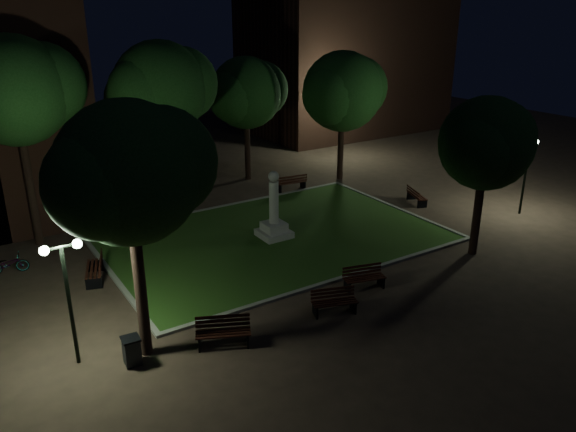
# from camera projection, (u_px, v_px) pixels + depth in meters

# --- Properties ---
(ground) EXTENTS (80.00, 80.00, 0.00)m
(ground) POSITION_uv_depth(u_px,v_px,m) (298.00, 253.00, 24.90)
(ground) COLOR #3E2D23
(lawn) EXTENTS (15.00, 10.00, 0.08)m
(lawn) POSITION_uv_depth(u_px,v_px,m) (274.00, 237.00, 26.46)
(lawn) COLOR #294D19
(lawn) RESTS_ON ground
(lawn_kerb) EXTENTS (15.40, 10.40, 0.12)m
(lawn_kerb) POSITION_uv_depth(u_px,v_px,m) (274.00, 237.00, 26.45)
(lawn_kerb) COLOR slate
(lawn_kerb) RESTS_ON ground
(monument) EXTENTS (1.40, 1.40, 3.20)m
(monument) POSITION_uv_depth(u_px,v_px,m) (274.00, 219.00, 26.13)
(monument) COLOR #A29E96
(monument) RESTS_ON lawn
(building_far) EXTENTS (16.00, 10.00, 12.00)m
(building_far) POSITION_uv_depth(u_px,v_px,m) (344.00, 58.00, 47.58)
(building_far) COLOR #44241A
(building_far) RESTS_ON ground
(tree_west) EXTENTS (5.12, 4.18, 8.02)m
(tree_west) POSITION_uv_depth(u_px,v_px,m) (132.00, 173.00, 15.71)
(tree_west) COLOR black
(tree_west) RESTS_ON ground
(tree_north_wl) EXTENTS (5.60, 4.57, 8.82)m
(tree_north_wl) POSITION_uv_depth(u_px,v_px,m) (163.00, 88.00, 27.05)
(tree_north_wl) COLOR black
(tree_north_wl) RESTS_ON ground
(tree_north_er) EXTENTS (5.28, 4.31, 7.52)m
(tree_north_er) POSITION_uv_depth(u_px,v_px,m) (248.00, 93.00, 33.51)
(tree_north_er) COLOR black
(tree_north_er) RESTS_ON ground
(tree_ne) EXTENTS (5.89, 4.81, 7.83)m
(tree_ne) POSITION_uv_depth(u_px,v_px,m) (344.00, 91.00, 33.61)
(tree_ne) COLOR black
(tree_ne) RESTS_ON ground
(tree_se) EXTENTS (4.80, 3.92, 6.93)m
(tree_se) POSITION_uv_depth(u_px,v_px,m) (488.00, 143.00, 23.14)
(tree_se) COLOR black
(tree_se) RESTS_ON ground
(tree_nw) EXTENTS (5.71, 4.66, 9.29)m
(tree_nw) POSITION_uv_depth(u_px,v_px,m) (16.00, 91.00, 23.44)
(tree_nw) COLOR black
(tree_nw) RESTS_ON ground
(tree_far_north) EXTENTS (5.63, 4.59, 7.74)m
(tree_far_north) POSITION_uv_depth(u_px,v_px,m) (151.00, 95.00, 32.10)
(tree_far_north) COLOR black
(tree_far_north) RESTS_ON ground
(lamppost_sw) EXTENTS (1.18, 0.28, 4.02)m
(lamppost_sw) POSITION_uv_depth(u_px,v_px,m) (66.00, 280.00, 16.30)
(lamppost_sw) COLOR black
(lamppost_sw) RESTS_ON ground
(lamppost_se) EXTENTS (1.18, 0.28, 3.93)m
(lamppost_se) POSITION_uv_depth(u_px,v_px,m) (527.00, 162.00, 28.57)
(lamppost_se) COLOR black
(lamppost_se) RESTS_ON ground
(lamppost_ne) EXTENTS (1.18, 0.28, 4.36)m
(lamppost_ne) POSITION_uv_depth(u_px,v_px,m) (344.00, 115.00, 39.17)
(lamppost_ne) COLOR black
(lamppost_ne) RESTS_ON ground
(bench_near_left) EXTENTS (1.71, 1.06, 0.89)m
(bench_near_left) POSITION_uv_depth(u_px,v_px,m) (334.00, 302.00, 19.96)
(bench_near_left) COLOR black
(bench_near_left) RESTS_ON ground
(bench_near_right) EXTENTS (1.72, 0.97, 0.89)m
(bench_near_right) POSITION_uv_depth(u_px,v_px,m) (364.00, 278.00, 21.70)
(bench_near_right) COLOR black
(bench_near_right) RESTS_ON ground
(bench_west_near) EXTENTS (1.86, 1.30, 0.97)m
(bench_west_near) POSITION_uv_depth(u_px,v_px,m) (223.00, 332.00, 18.05)
(bench_west_near) COLOR black
(bench_west_near) RESTS_ON ground
(bench_left_side) EXTENTS (1.14, 1.91, 0.99)m
(bench_left_side) POSITION_uv_depth(u_px,v_px,m) (96.00, 269.00, 22.32)
(bench_left_side) COLOR black
(bench_left_side) RESTS_ON ground
(bench_right_side) EXTENTS (1.08, 1.70, 0.88)m
(bench_right_side) POSITION_uv_depth(u_px,v_px,m) (416.00, 197.00, 30.85)
(bench_right_side) COLOR black
(bench_right_side) RESTS_ON ground
(bench_far_side) EXTENTS (1.87, 0.85, 0.99)m
(bench_far_side) POSITION_uv_depth(u_px,v_px,m) (291.00, 183.00, 32.98)
(bench_far_side) COLOR black
(bench_far_side) RESTS_ON ground
(trash_bin) EXTENTS (0.56, 0.56, 0.92)m
(trash_bin) POSITION_uv_depth(u_px,v_px,m) (132.00, 351.00, 17.09)
(trash_bin) COLOR black
(trash_bin) RESTS_ON ground
(bicycle) EXTENTS (1.62, 0.86, 0.81)m
(bicycle) POSITION_uv_depth(u_px,v_px,m) (9.00, 264.00, 22.91)
(bicycle) COLOR black
(bicycle) RESTS_ON ground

